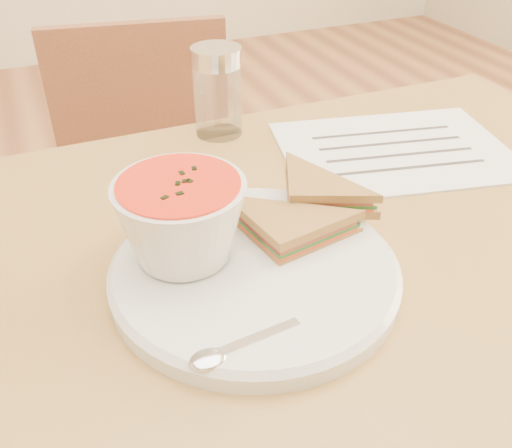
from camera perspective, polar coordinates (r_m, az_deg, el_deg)
name	(u,v)px	position (r m, az deg, el deg)	size (l,w,h in m)	color
chair_far	(160,243)	(1.20, -9.59, -1.88)	(0.36, 0.36, 0.81)	brown
plate	(255,272)	(0.56, -0.15, -4.84)	(0.28, 0.28, 0.02)	silver
soup_bowl	(182,224)	(0.54, -7.42, 0.02)	(0.12, 0.12, 0.09)	silver
sandwich_half_a	(280,258)	(0.54, 2.40, -3.45)	(0.11, 0.11, 0.03)	olive
sandwich_half_b	(289,208)	(0.59, 3.32, 1.64)	(0.10, 0.10, 0.03)	olive
spoon	(259,338)	(0.48, 0.26, -11.34)	(0.16, 0.03, 0.01)	silver
paper_menu	(395,150)	(0.81, 13.74, 7.20)	(0.31, 0.23, 0.00)	white
condiment_shaker	(218,92)	(0.82, -3.86, 13.05)	(0.07, 0.07, 0.12)	silver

